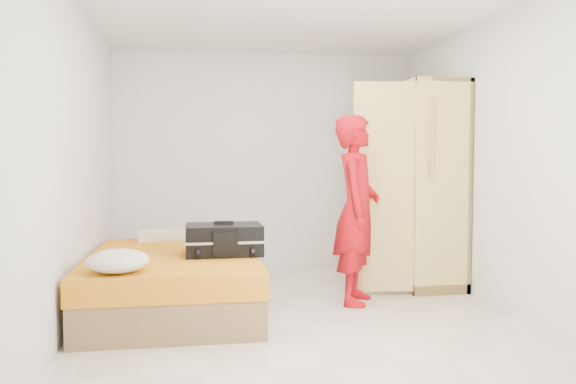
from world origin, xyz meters
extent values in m
plane|color=beige|center=(0.00, 0.00, 0.00)|extent=(4.00, 4.00, 0.00)
plane|color=white|center=(0.00, 0.00, 2.60)|extent=(4.00, 4.00, 0.00)
cube|color=white|center=(0.00, 2.00, 1.30)|extent=(3.60, 0.02, 2.60)
cube|color=white|center=(0.00, -2.00, 1.30)|extent=(3.60, 0.02, 2.60)
cube|color=white|center=(-1.80, 0.00, 1.30)|extent=(0.02, 4.00, 2.60)
cube|color=white|center=(1.80, 0.00, 1.30)|extent=(0.02, 4.00, 2.60)
cube|color=brown|center=(-1.05, 0.19, 0.15)|extent=(1.40, 2.00, 0.30)
cube|color=orange|center=(-1.05, 0.19, 0.40)|extent=(1.42, 2.02, 0.20)
cube|color=#E9CC71|center=(1.77, 0.90, 1.05)|extent=(0.04, 1.20, 2.10)
cube|color=#E9CC71|center=(1.50, 0.32, 1.05)|extent=(0.58, 0.04, 2.10)
cube|color=#E9CC71|center=(1.50, 1.48, 1.05)|extent=(0.58, 0.04, 2.10)
cube|color=#E9CC71|center=(1.50, 0.90, 2.08)|extent=(0.58, 1.20, 0.04)
cube|color=#B1894C|center=(1.50, 0.90, 0.05)|extent=(0.58, 1.20, 0.10)
cube|color=#E9CC71|center=(1.23, 1.20, 1.05)|extent=(0.04, 0.59, 2.00)
cube|color=#E9CC71|center=(0.92, 0.37, 1.05)|extent=(0.59, 0.10, 2.00)
cylinder|color=#B2B2B7|center=(1.50, 0.90, 1.92)|extent=(0.02, 1.10, 0.02)
imported|color=#BC0B0F|center=(0.60, 0.18, 0.86)|extent=(0.62, 0.74, 1.72)
cube|color=black|center=(-0.62, 0.07, 0.63)|extent=(0.65, 0.47, 0.26)
cube|color=black|center=(-0.62, 0.07, 0.77)|extent=(0.17, 0.05, 0.03)
ellipsoid|color=beige|center=(-1.41, -0.60, 0.58)|extent=(0.44, 0.44, 0.17)
cube|color=beige|center=(-1.17, 1.04, 0.55)|extent=(0.54, 0.29, 0.10)
camera|label=1|loc=(-0.85, -4.75, 1.31)|focal=35.00mm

